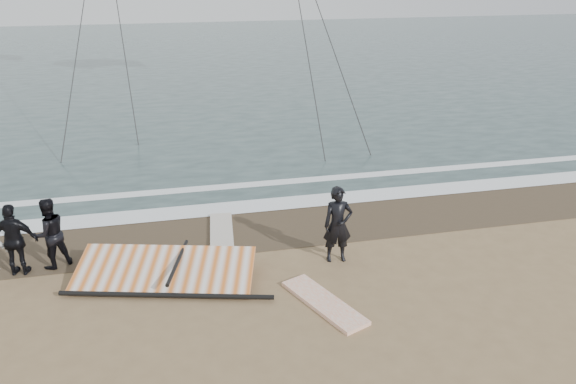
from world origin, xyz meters
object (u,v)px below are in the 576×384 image
Objects in this scene: man_main at (338,225)px; sail_rig at (162,270)px; board_white at (324,303)px; board_cream at (222,232)px.

man_main is 0.42× the size of sail_rig.
board_white is at bearing -109.93° from man_main.
man_main is at bearing 42.57° from board_white.
sail_rig is at bearing -123.44° from board_cream.
sail_rig reaches higher than board_cream.
board_cream is at bearing 92.17° from board_white.
man_main is 0.84× the size of board_white.
board_white is (-0.83, -1.77, -0.89)m from man_main.
man_main reaches higher than board_cream.
sail_rig is at bearing 128.55° from board_white.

